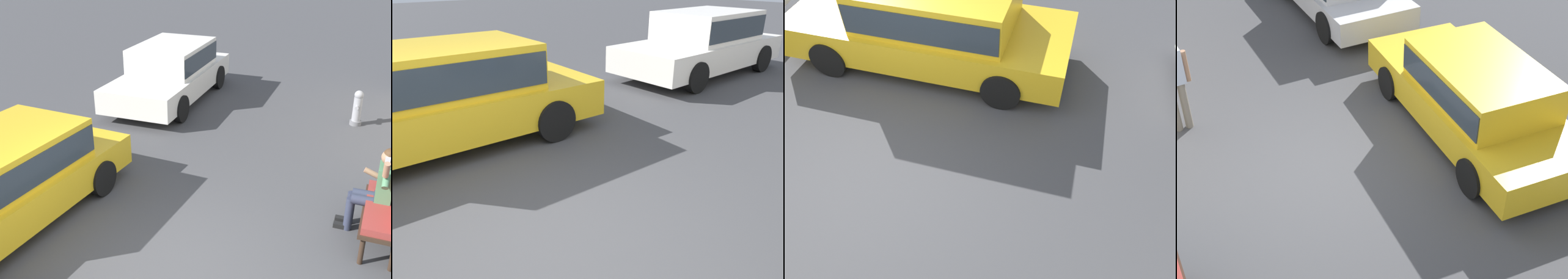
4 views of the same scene
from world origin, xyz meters
TOP-DOWN VIEW (x-y plane):
  - ground_plane at (0.00, 0.00)m, footprint 60.00×60.00m
  - bench at (-1.80, 2.90)m, footprint 1.49×0.55m
  - person_on_phone at (-2.01, 2.67)m, footprint 0.73×0.74m
  - parked_car_near at (-6.36, -2.60)m, footprint 4.41×1.97m
  - parked_car_mid at (-0.14, -2.48)m, footprint 4.65×2.00m
  - fire_hydrant at (-6.28, 2.04)m, footprint 0.38×0.26m

SIDE VIEW (x-z plane):
  - ground_plane at x=0.00m, z-range 0.00..0.00m
  - fire_hydrant at x=-6.28m, z-range -0.01..0.80m
  - bench at x=-1.80m, z-range 0.08..1.11m
  - person_on_phone at x=-2.01m, z-range 0.04..1.41m
  - parked_car_mid at x=-0.14m, z-range 0.06..1.44m
  - parked_car_near at x=-6.36m, z-range 0.06..1.49m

